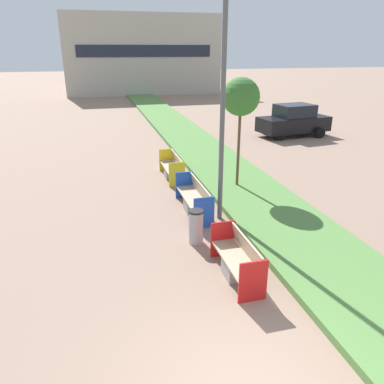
% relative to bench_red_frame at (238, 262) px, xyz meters
% --- Properties ---
extents(planter_grass_strip, '(2.80, 120.00, 0.18)m').
position_rel_bench_red_frame_xyz_m(planter_grass_strip, '(2.26, 8.96, -0.27)').
color(planter_grass_strip, '#568442').
rests_on(planter_grass_strip, ground).
extents(building_backdrop, '(16.96, 8.31, 8.44)m').
position_rel_bench_red_frame_xyz_m(building_backdrop, '(3.06, 39.47, 3.86)').
color(building_backdrop, '#B2AD9E').
rests_on(building_backdrop, ground).
extents(bench_red_frame, '(0.65, 1.93, 0.94)m').
position_rel_bench_red_frame_xyz_m(bench_red_frame, '(0.00, 0.00, 0.00)').
color(bench_red_frame, '#9E9B96').
rests_on(bench_red_frame, ground).
extents(bench_blue_frame, '(0.65, 2.47, 0.94)m').
position_rel_bench_red_frame_xyz_m(bench_blue_frame, '(0.01, 3.81, 0.02)').
color(bench_blue_frame, '#9E9B96').
rests_on(bench_blue_frame, ground).
extents(bench_yellow_frame, '(0.65, 2.11, 0.94)m').
position_rel_bench_red_frame_xyz_m(bench_yellow_frame, '(0.00, 7.24, 0.01)').
color(bench_yellow_frame, '#9E9B96').
rests_on(bench_yellow_frame, ground).
extents(litter_bin, '(0.40, 0.40, 0.94)m').
position_rel_bench_red_frame_xyz_m(litter_bin, '(-0.50, 1.77, 0.11)').
color(litter_bin, '#9EA0A5').
rests_on(litter_bin, ground).
extents(street_lamp_post, '(0.24, 0.44, 8.53)m').
position_rel_bench_red_frame_xyz_m(street_lamp_post, '(0.61, 3.09, 4.29)').
color(street_lamp_post, '#56595B').
rests_on(street_lamp_post, ground).
extents(sapling_tree_near, '(1.31, 1.31, 4.02)m').
position_rel_bench_red_frame_xyz_m(sapling_tree_near, '(2.06, 5.37, 2.97)').
color(sapling_tree_near, brown).
rests_on(sapling_tree_near, ground).
extents(parked_car_distant, '(4.40, 2.30, 1.86)m').
position_rel_bench_red_frame_xyz_m(parked_car_distant, '(8.54, 13.02, 0.55)').
color(parked_car_distant, black).
rests_on(parked_car_distant, ground).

